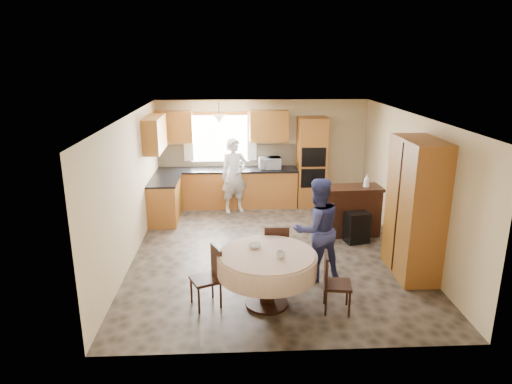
{
  "coord_description": "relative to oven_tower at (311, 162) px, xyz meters",
  "views": [
    {
      "loc": [
        -0.68,
        -7.78,
        3.47
      ],
      "look_at": [
        -0.28,
        0.3,
        1.06
      ],
      "focal_mm": 32.0,
      "sensor_mm": 36.0,
      "label": 1
    }
  ],
  "objects": [
    {
      "name": "floor",
      "position": [
        -1.15,
        -2.69,
        -1.06
      ],
      "size": [
        5.0,
        6.0,
        0.01
      ],
      "primitive_type": "cube",
      "color": "brown",
      "rests_on": "ground"
    },
    {
      "name": "bottle_sideboard",
      "position": [
        0.78,
        -1.93,
        0.03
      ],
      "size": [
        0.16,
        0.16,
        0.31
      ],
      "primitive_type": "imported",
      "rotation": [
        0.0,
        0.0,
        0.41
      ],
      "color": "silver",
      "rests_on": "sideboard"
    },
    {
      "name": "base_cab_left",
      "position": [
        -3.35,
        -0.89,
        -0.62
      ],
      "size": [
        0.6,
        1.2,
        0.88
      ],
      "primitive_type": "cube",
      "color": "#C87235",
      "rests_on": "floor"
    },
    {
      "name": "dining_table",
      "position": [
        -1.38,
        -4.58,
        -0.43
      ],
      "size": [
        1.42,
        1.42,
        0.81
      ],
      "color": "#32190D",
      "rests_on": "floor"
    },
    {
      "name": "person_dining",
      "position": [
        -0.53,
        -3.76,
        -0.22
      ],
      "size": [
        0.97,
        0.86,
        1.67
      ],
      "primitive_type": "imported",
      "rotation": [
        0.0,
        0.0,
        3.47
      ],
      "color": "navy",
      "rests_on": "floor"
    },
    {
      "name": "counter_back",
      "position": [
        -2.0,
        0.01,
        -0.16
      ],
      "size": [
        3.3,
        0.64,
        0.04
      ],
      "primitive_type": "cube",
      "color": "black",
      "rests_on": "base_cab_back"
    },
    {
      "name": "chair_right",
      "position": [
        -0.48,
        -4.78,
        -0.58
      ],
      "size": [
        0.42,
        0.42,
        0.86
      ],
      "rotation": [
        0.0,
        0.0,
        1.43
      ],
      "color": "#32190D",
      "rests_on": "floor"
    },
    {
      "name": "wall_back",
      "position": [
        -1.15,
        0.31,
        0.19
      ],
      "size": [
        5.0,
        0.02,
        2.5
      ],
      "primitive_type": "cube",
      "color": "#CDB483",
      "rests_on": "floor"
    },
    {
      "name": "pendant",
      "position": [
        -2.15,
        -0.19,
        1.06
      ],
      "size": [
        0.36,
        0.36,
        0.18
      ],
      "primitive_type": "cone",
      "rotation": [
        3.14,
        0.0,
        0.0
      ],
      "color": "beige",
      "rests_on": "ceiling"
    },
    {
      "name": "wall_left",
      "position": [
        -3.65,
        -2.69,
        0.19
      ],
      "size": [
        0.02,
        6.0,
        2.5
      ],
      "primitive_type": "cube",
      "color": "#CDB483",
      "rests_on": "floor"
    },
    {
      "name": "curtain_right",
      "position": [
        -1.4,
        0.24,
        0.59
      ],
      "size": [
        0.22,
        0.02,
        1.15
      ],
      "primitive_type": "cube",
      "color": "white",
      "rests_on": "wall_back"
    },
    {
      "name": "chair_left",
      "position": [
        -2.19,
        -4.53,
        -0.57
      ],
      "size": [
        0.5,
        0.5,
        0.89
      ],
      "rotation": [
        0.0,
        0.0,
        -1.16
      ],
      "color": "#32190D",
      "rests_on": "floor"
    },
    {
      "name": "chair_back",
      "position": [
        -1.18,
        -3.81,
        -0.54
      ],
      "size": [
        0.43,
        0.43,
        0.94
      ],
      "rotation": [
        0.0,
        0.0,
        3.08
      ],
      "color": "#32190D",
      "rests_on": "floor"
    },
    {
      "name": "counter_left",
      "position": [
        -3.35,
        -0.89,
        -0.16
      ],
      "size": [
        0.64,
        1.2,
        0.04
      ],
      "primitive_type": "cube",
      "color": "black",
      "rests_on": "base_cab_left"
    },
    {
      "name": "bowl_table",
      "position": [
        -1.55,
        -4.38,
        -0.22
      ],
      "size": [
        0.22,
        0.22,
        0.06
      ],
      "primitive_type": "imported",
      "rotation": [
        0.0,
        0.0,
        -0.2
      ],
      "color": "#B2B2B2",
      "rests_on": "dining_table"
    },
    {
      "name": "wall_right",
      "position": [
        1.35,
        -2.69,
        0.19
      ],
      "size": [
        0.02,
        6.0,
        2.5
      ],
      "primitive_type": "cube",
      "color": "#CDB483",
      "rests_on": "floor"
    },
    {
      "name": "wall_front",
      "position": [
        -1.15,
        -5.69,
        0.19
      ],
      "size": [
        5.0,
        0.02,
        2.5
      ],
      "primitive_type": "cube",
      "color": "#CDB483",
      "rests_on": "floor"
    },
    {
      "name": "backsplash",
      "position": [
        -2.0,
        0.3,
        0.12
      ],
      "size": [
        3.3,
        0.02,
        0.55
      ],
      "primitive_type": "cube",
      "color": "tan",
      "rests_on": "wall_back"
    },
    {
      "name": "framed_picture",
      "position": [
        1.32,
        -1.89,
        0.65
      ],
      "size": [
        0.06,
        0.61,
        0.51
      ],
      "color": "gold",
      "rests_on": "wall_right"
    },
    {
      "name": "space_heater",
      "position": [
        0.53,
        -2.34,
        -0.76
      ],
      "size": [
        0.5,
        0.4,
        0.6
      ],
      "primitive_type": "cube",
      "rotation": [
        0.0,
        0.0,
        0.24
      ],
      "color": "black",
      "rests_on": "floor"
    },
    {
      "name": "cupboard",
      "position": [
        1.07,
        -3.68,
        0.07
      ],
      "size": [
        0.59,
        1.18,
        2.26
      ],
      "primitive_type": "cube",
      "color": "#C87235",
      "rests_on": "floor"
    },
    {
      "name": "oven_lower",
      "position": [
        0.0,
        -0.31,
        -0.31
      ],
      "size": [
        0.56,
        0.01,
        0.45
      ],
      "primitive_type": "cube",
      "color": "black",
      "rests_on": "oven_tower"
    },
    {
      "name": "wall_cab_side",
      "position": [
        -3.48,
        -0.89,
        0.85
      ],
      "size": [
        0.33,
        1.2,
        0.72
      ],
      "primitive_type": "cube",
      "color": "#B06C2C",
      "rests_on": "wall_left"
    },
    {
      "name": "curtain_left",
      "position": [
        -2.9,
        0.24,
        0.59
      ],
      "size": [
        0.22,
        0.02,
        1.15
      ],
      "primitive_type": "cube",
      "color": "white",
      "rests_on": "wall_back"
    },
    {
      "name": "base_cab_back",
      "position": [
        -2.0,
        0.01,
        -0.62
      ],
      "size": [
        3.3,
        0.6,
        0.88
      ],
      "primitive_type": "cube",
      "color": "#C87235",
      "rests_on": "floor"
    },
    {
      "name": "microwave",
      "position": [
        -0.99,
        -0.04,
        -0.0
      ],
      "size": [
        0.52,
        0.36,
        0.28
      ],
      "primitive_type": "imported",
      "rotation": [
        0.0,
        0.0,
        0.05
      ],
      "color": "silver",
      "rests_on": "counter_back"
    },
    {
      "name": "oven_upper",
      "position": [
        0.0,
        -0.31,
        0.19
      ],
      "size": [
        0.56,
        0.01,
        0.45
      ],
      "primitive_type": "cube",
      "color": "black",
      "rests_on": "oven_tower"
    },
    {
      "name": "person_sink",
      "position": [
        -1.83,
        -0.4,
        -0.2
      ],
      "size": [
        0.74,
        0.61,
        1.72
      ],
      "primitive_type": "imported",
      "rotation": [
        0.0,
        0.0,
        0.37
      ],
      "color": "silver",
      "rests_on": "floor"
    },
    {
      "name": "ceiling",
      "position": [
        -1.15,
        -2.69,
        1.44
      ],
      "size": [
        5.0,
        6.0,
        0.01
      ],
      "primitive_type": "cube",
      "color": "white",
      "rests_on": "wall_back"
    },
    {
      "name": "wall_cab_left",
      "position": [
        -3.2,
        0.15,
        0.85
      ],
      "size": [
        0.85,
        0.33,
        0.72
      ],
      "primitive_type": "cube",
      "color": "#B06C2C",
      "rests_on": "wall_back"
    },
    {
      "name": "cup_table",
      "position": [
        -1.21,
        -4.75,
        -0.2
      ],
      "size": [
        0.15,
        0.15,
        0.1
      ],
      "primitive_type": "imported",
      "rotation": [
        0.0,
        0.0,
        0.26
      ],
      "color": "#B2B2B2",
      "rests_on": "dining_table"
    },
    {
      "name": "window",
      "position": [
        -2.15,
        0.29,
        0.54
      ],
      "size": [
        1.4,
        0.03,
        1.1
      ],
      "primitive_type": "cube",
      "color": "white",
      "rests_on": "wall_back"
    },
    {
      "name": "oven_tower",
      "position": [
        0.0,
        0.0,
        0.0
      ],
      "size": [
        0.66,
        0.62,
        2.12
      ],
      "primitive_type": "cube",
      "color": "#C87235",
      "rests_on": "floor"
    },
    {
      "name": "sideboard",
      "position": [
        0.42,
        -1.93,
        -0.59
      ],
      "size": [
        1.34,
        0.62,
        0.94
      ],
      "primitive_type": "cube",
      "rotation": [
        0.0,
        0.0,
        0.06
      ],
      "color": "#32190D",
      "rests_on": "floor"
    },
    {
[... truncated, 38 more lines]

